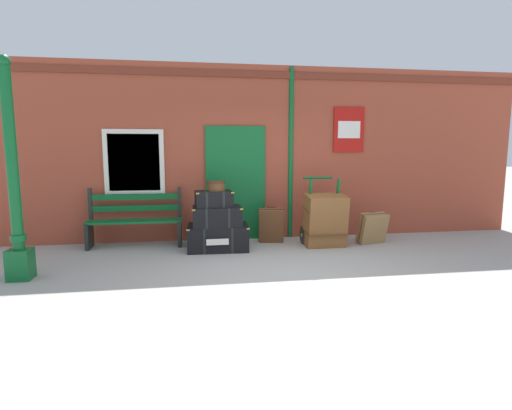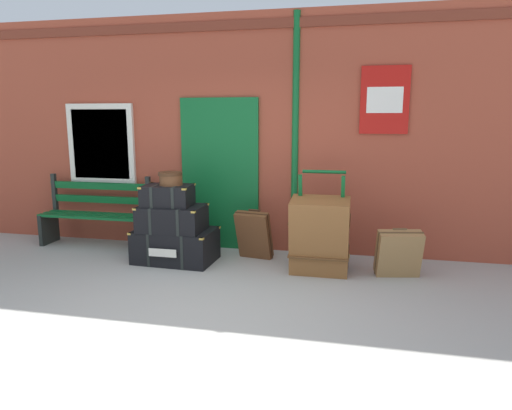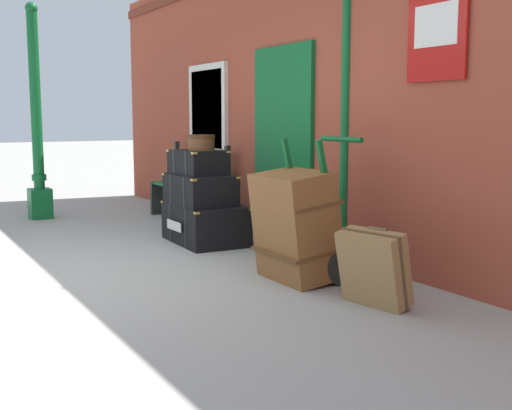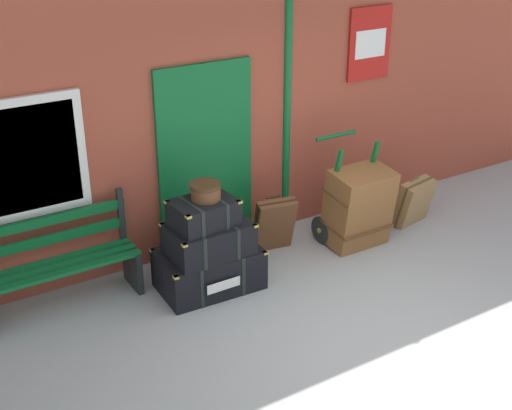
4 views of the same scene
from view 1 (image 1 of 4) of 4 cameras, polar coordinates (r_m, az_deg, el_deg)
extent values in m
plane|color=#A3A099|center=(5.37, 4.58, -10.33)|extent=(60.00, 60.00, 0.00)
cube|color=#9E422D|center=(7.66, 0.14, 7.32)|extent=(10.40, 0.30, 3.20)
cube|color=maroon|center=(7.61, 0.35, 18.06)|extent=(10.40, 0.03, 0.12)
cube|color=#0F5B28|center=(7.45, -2.90, 3.06)|extent=(1.10, 0.05, 2.10)
cube|color=#093718|center=(7.44, -2.90, 3.05)|extent=(0.06, 0.02, 2.10)
cube|color=silver|center=(7.46, -16.91, 5.81)|extent=(1.04, 0.06, 1.16)
cube|color=silver|center=(7.44, -16.93, 5.81)|extent=(0.88, 0.02, 1.00)
cylinder|color=#0F5B28|center=(7.63, 4.95, 7.29)|extent=(0.09, 0.09, 3.14)
cube|color=#B7140F|center=(7.96, 13.05, 10.38)|extent=(0.60, 0.02, 0.84)
cube|color=white|center=(7.95, 13.09, 10.38)|extent=(0.44, 0.01, 0.32)
cube|color=#0F5B28|center=(6.09, -30.46, -7.26)|extent=(0.28, 0.28, 0.40)
cylinder|color=#0F5B28|center=(5.91, -31.38, 5.46)|extent=(0.14, 0.14, 2.29)
cylinder|color=#0F5B28|center=(6.01, -30.70, -4.03)|extent=(0.19, 0.19, 0.08)
sphere|color=#0F5B28|center=(6.00, -32.23, 16.91)|extent=(0.16, 0.16, 0.16)
cube|color=#0F5B28|center=(7.10, -17.01, -2.41)|extent=(1.60, 0.09, 0.04)
cube|color=#0F5B28|center=(7.24, -16.86, -2.21)|extent=(1.60, 0.09, 0.04)
cube|color=#0F5B28|center=(7.37, -16.71, -2.02)|extent=(1.60, 0.09, 0.04)
cube|color=#0F5B28|center=(7.40, -16.71, -0.42)|extent=(1.60, 0.05, 0.10)
cube|color=#0F5B28|center=(7.38, -16.77, 1.12)|extent=(1.60, 0.05, 0.10)
cube|color=black|center=(7.42, -22.62, -4.00)|extent=(0.06, 0.40, 0.45)
cube|color=black|center=(7.53, -22.47, 0.07)|extent=(0.06, 0.06, 0.56)
cube|color=black|center=(7.21, -10.79, -3.86)|extent=(0.06, 0.40, 0.45)
cube|color=black|center=(7.33, -10.84, 0.32)|extent=(0.06, 0.06, 0.56)
cube|color=black|center=(6.81, -5.42, -4.58)|extent=(1.03, 0.68, 0.42)
cube|color=black|center=(6.81, -7.31, -4.61)|extent=(0.06, 0.65, 0.43)
cube|color=black|center=(6.82, -3.52, -4.54)|extent=(0.06, 0.65, 0.43)
cube|color=#B79338|center=(6.49, -9.64, -3.50)|extent=(0.05, 0.05, 0.02)
cube|color=#B79338|center=(6.51, -1.15, -3.36)|extent=(0.05, 0.05, 0.02)
cube|color=#B79338|center=(7.08, -9.38, -2.54)|extent=(0.05, 0.05, 0.02)
cube|color=#B79338|center=(7.09, -1.60, -2.42)|extent=(0.05, 0.05, 0.02)
cube|color=silver|center=(6.47, -5.48, -5.26)|extent=(0.36, 0.01, 0.10)
cube|color=black|center=(6.70, -5.56, -1.57)|extent=(0.80, 0.54, 0.32)
cube|color=black|center=(6.69, -7.10, -1.61)|extent=(0.04, 0.55, 0.33)
cube|color=black|center=(6.71, -4.02, -1.54)|extent=(0.04, 0.55, 0.33)
cube|color=#B79338|center=(6.42, -8.84, -0.71)|extent=(0.05, 0.05, 0.02)
cube|color=#B79338|center=(6.46, -2.09, -0.56)|extent=(0.05, 0.05, 0.02)
cube|color=#B79338|center=(6.91, -8.84, -0.09)|extent=(0.05, 0.05, 0.02)
cube|color=#B79338|center=(6.95, -2.56, 0.04)|extent=(0.05, 0.05, 0.02)
cube|color=black|center=(6.65, -6.02, 0.88)|extent=(0.63, 0.48, 0.26)
cube|color=black|center=(6.64, -7.18, 0.85)|extent=(0.07, 0.45, 0.27)
cube|color=black|center=(6.67, -4.87, 0.91)|extent=(0.07, 0.45, 0.27)
cube|color=#B79338|center=(6.41, -8.31, 1.64)|extent=(0.05, 0.05, 0.02)
cube|color=#B79338|center=(6.48, -3.37, 1.78)|extent=(0.05, 0.05, 0.02)
cube|color=#B79338|center=(6.81, -8.58, 2.00)|extent=(0.05, 0.05, 0.02)
cube|color=#B79338|center=(6.87, -3.92, 2.12)|extent=(0.05, 0.05, 0.02)
cylinder|color=brown|center=(6.65, -5.69, 2.72)|extent=(0.29, 0.29, 0.16)
cylinder|color=#432715|center=(6.65, -5.76, 3.25)|extent=(0.30, 0.30, 0.04)
cube|color=black|center=(7.13, 9.75, -5.71)|extent=(0.56, 0.28, 0.03)
cube|color=#0F5B28|center=(7.13, 7.44, -0.96)|extent=(0.04, 0.32, 1.18)
cube|color=#0F5B28|center=(7.28, 11.22, -0.86)|extent=(0.04, 0.32, 1.18)
cylinder|color=#0F5B28|center=(7.40, 8.78, 3.85)|extent=(0.54, 0.04, 0.04)
cylinder|color=black|center=(7.24, 6.72, -4.25)|extent=(0.04, 0.32, 0.32)
cylinder|color=#B79338|center=(7.24, 6.72, -4.25)|extent=(0.07, 0.06, 0.06)
cylinder|color=black|center=(7.44, 11.48, -4.04)|extent=(0.04, 0.32, 0.32)
cylinder|color=#B79338|center=(7.44, 11.48, -4.04)|extent=(0.07, 0.06, 0.06)
cube|color=brown|center=(7.05, 9.79, -2.14)|extent=(0.68, 0.54, 0.93)
cube|color=brown|center=(7.09, 9.75, -3.70)|extent=(0.70, 0.46, 0.08)
cube|color=brown|center=(7.02, 9.83, -0.56)|extent=(0.70, 0.46, 0.08)
cube|color=olive|center=(7.48, 16.23, -3.17)|extent=(0.55, 0.40, 0.56)
cylinder|color=brown|center=(7.46, 16.23, -1.01)|extent=(0.16, 0.06, 0.03)
cube|color=brown|center=(7.48, 16.23, -3.17)|extent=(0.53, 0.25, 0.54)
cube|color=brown|center=(7.20, 2.18, -2.94)|extent=(0.49, 0.39, 0.65)
cylinder|color=#3A2112|center=(7.17, 2.15, -0.34)|extent=(0.16, 0.06, 0.03)
cube|color=#351E10|center=(7.20, 2.18, -2.94)|extent=(0.48, 0.29, 0.63)
camera|label=2|loc=(2.93, 56.20, 7.70)|focal=32.29mm
camera|label=3|loc=(7.56, 52.32, 2.43)|focal=45.31mm
camera|label=4|loc=(3.39, -77.07, 39.91)|focal=48.60mm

